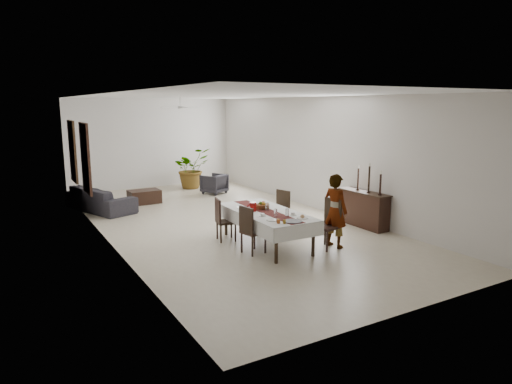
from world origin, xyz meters
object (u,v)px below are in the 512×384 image
object	(u,v)px
woman	(335,211)
sofa	(101,199)
sideboard_body	(363,210)
dining_table_top	(266,213)
red_pitcher	(253,207)

from	to	relation	value
woman	sofa	size ratio (longest dim) A/B	0.67
sideboard_body	dining_table_top	bearing A→B (deg)	-177.98
woman	sideboard_body	size ratio (longest dim) A/B	1.11
woman	sofa	distance (m)	7.00
sideboard_body	sofa	size ratio (longest dim) A/B	0.61
red_pitcher	woman	size ratio (longest dim) A/B	0.12
woman	dining_table_top	bearing A→B (deg)	42.66
dining_table_top	red_pitcher	size ratio (longest dim) A/B	12.00
dining_table_top	sofa	bearing A→B (deg)	115.93
dining_table_top	woman	bearing A→B (deg)	-34.37
dining_table_top	sideboard_body	xyz separation A→B (m)	(2.88, 0.10, -0.28)
woman	sideboard_body	xyz separation A→B (m)	(1.70, 0.95, -0.36)
dining_table_top	sofa	size ratio (longest dim) A/B	1.01
red_pitcher	woman	world-z (taller)	woman
red_pitcher	woman	xyz separation A→B (m)	(1.43, -0.99, -0.06)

